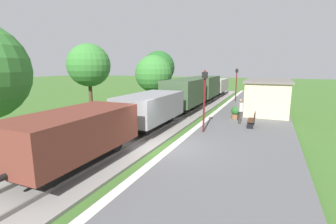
% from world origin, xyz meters
% --- Properties ---
extents(ground_plane, '(160.00, 160.00, 0.00)m').
position_xyz_m(ground_plane, '(0.00, 0.00, 0.00)').
color(ground_plane, '#3D6628').
extents(platform_slab, '(6.00, 60.00, 0.25)m').
position_xyz_m(platform_slab, '(3.20, 0.00, 0.12)').
color(platform_slab, '#565659').
rests_on(platform_slab, ground).
extents(platform_edge_stripe, '(0.36, 60.00, 0.01)m').
position_xyz_m(platform_edge_stripe, '(0.40, 0.00, 0.25)').
color(platform_edge_stripe, silver).
rests_on(platform_edge_stripe, platform_slab).
extents(track_ballast, '(3.80, 60.00, 0.12)m').
position_xyz_m(track_ballast, '(-2.40, 0.00, 0.06)').
color(track_ballast, gray).
rests_on(track_ballast, ground).
extents(rail_near, '(0.07, 60.00, 0.14)m').
position_xyz_m(rail_near, '(-1.68, 0.00, 0.19)').
color(rail_near, slate).
rests_on(rail_near, track_ballast).
extents(rail_far, '(0.07, 60.00, 0.14)m').
position_xyz_m(rail_far, '(-3.12, 0.00, 0.19)').
color(rail_far, slate).
rests_on(rail_far, track_ballast).
extents(freight_train, '(2.50, 32.60, 2.72)m').
position_xyz_m(freight_train, '(-2.40, 10.11, 1.53)').
color(freight_train, brown).
rests_on(freight_train, rail_near).
extents(station_hut, '(3.50, 5.80, 2.78)m').
position_xyz_m(station_hut, '(4.40, 11.37, 1.65)').
color(station_hut, beige).
rests_on(station_hut, platform_slab).
extents(bench_near_hut, '(0.42, 1.50, 0.91)m').
position_xyz_m(bench_near_hut, '(3.68, 5.78, 0.72)').
color(bench_near_hut, '#422819').
rests_on(bench_near_hut, platform_slab).
extents(person_waiting, '(0.37, 0.44, 1.71)m').
position_xyz_m(person_waiting, '(2.83, 6.33, 1.18)').
color(person_waiting, '#38332D').
rests_on(person_waiting, platform_slab).
extents(potted_planter, '(0.64, 0.64, 0.92)m').
position_xyz_m(potted_planter, '(2.32, 7.87, 0.72)').
color(potted_planter, brown).
rests_on(potted_planter, platform_slab).
extents(lamp_post_near, '(0.28, 0.28, 3.70)m').
position_xyz_m(lamp_post_near, '(1.09, 3.27, 2.80)').
color(lamp_post_near, '#591414').
rests_on(lamp_post_near, platform_slab).
extents(lamp_post_far, '(0.28, 0.28, 3.70)m').
position_xyz_m(lamp_post_far, '(1.09, 16.94, 2.80)').
color(lamp_post_far, '#591414').
rests_on(lamp_post_far, platform_slab).
extents(tree_trackside_mid, '(3.27, 3.27, 5.84)m').
position_xyz_m(tree_trackside_mid, '(-8.35, 4.52, 4.19)').
color(tree_trackside_mid, '#4C3823').
rests_on(tree_trackside_mid, ground).
extents(tree_trackside_far, '(3.64, 3.64, 5.21)m').
position_xyz_m(tree_trackside_far, '(-6.12, 11.17, 3.38)').
color(tree_trackside_far, '#4C3823').
rests_on(tree_trackside_far, ground).
extents(tree_field_left, '(4.12, 4.12, 6.04)m').
position_xyz_m(tree_field_left, '(-8.81, 18.01, 3.97)').
color(tree_field_left, '#4C3823').
rests_on(tree_field_left, ground).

